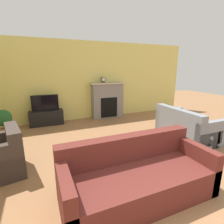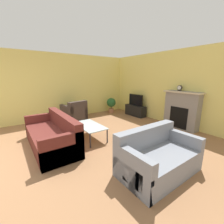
# 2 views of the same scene
# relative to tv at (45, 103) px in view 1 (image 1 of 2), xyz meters

# --- Properties ---
(wall_back) EXTENTS (8.54, 0.06, 2.70)m
(wall_back) POSITION_rel_tv_xyz_m (1.22, 0.29, 0.62)
(wall_back) COLOR #EADB72
(wall_back) RESTS_ON ground_plane
(fireplace) EXTENTS (1.27, 0.39, 1.29)m
(fireplace) POSITION_rel_tv_xyz_m (2.16, 0.09, -0.06)
(fireplace) COLOR gray
(fireplace) RESTS_ON ground_plane
(tv_stand) EXTENTS (1.04, 0.36, 0.48)m
(tv_stand) POSITION_rel_tv_xyz_m (0.00, 0.00, -0.49)
(tv_stand) COLOR black
(tv_stand) RESTS_ON ground_plane
(tv) EXTENTS (0.81, 0.06, 0.50)m
(tv) POSITION_rel_tv_xyz_m (0.00, 0.00, 0.00)
(tv) COLOR black
(tv) RESTS_ON tv_stand
(couch_sectional) EXTENTS (2.15, 0.90, 0.82)m
(couch_sectional) POSITION_rel_tv_xyz_m (1.01, -3.94, -0.44)
(couch_sectional) COLOR #5B231E
(couch_sectional) RESTS_ON ground_plane
(couch_loveseat) EXTENTS (0.88, 1.52, 0.82)m
(couch_loveseat) POSITION_rel_tv_xyz_m (3.28, -2.61, -0.44)
(couch_loveseat) COLOR gray
(couch_loveseat) RESTS_ON ground_plane
(coffee_table) EXTENTS (1.15, 0.60, 0.41)m
(coffee_table) POSITION_rel_tv_xyz_m (1.13, -2.93, -0.35)
(coffee_table) COLOR #333338
(coffee_table) RESTS_ON ground_plane
(potted_plant) EXTENTS (0.44, 0.44, 0.74)m
(potted_plant) POSITION_rel_tv_xyz_m (-1.10, -0.59, -0.27)
(potted_plant) COLOR #AD704C
(potted_plant) RESTS_ON ground_plane
(mantel_clock) EXTENTS (0.16, 0.07, 0.19)m
(mantel_clock) POSITION_rel_tv_xyz_m (2.00, 0.09, 0.66)
(mantel_clock) COLOR #28231E
(mantel_clock) RESTS_ON fireplace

